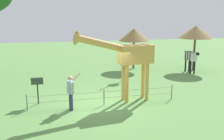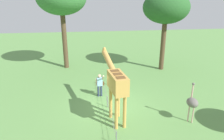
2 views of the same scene
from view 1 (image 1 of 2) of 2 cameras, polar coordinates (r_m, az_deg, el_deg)
name	(u,v)px [view 1 (image 1 of 2)]	position (r m, az deg, el deg)	size (l,w,h in m)	color
ground_plane	(104,104)	(12.40, -1.91, -7.56)	(60.00, 60.00, 0.00)	#60934C
giraffe	(129,57)	(12.32, 3.84, 3.03)	(4.00, 0.99, 3.56)	gold
visitor	(71,91)	(11.51, -9.25, -4.57)	(0.67, 0.58, 1.68)	navy
zebra	(191,57)	(19.56, 17.27, 2.76)	(0.49, 1.81, 1.66)	black
ostrich	(124,63)	(16.48, 2.75, 1.65)	(0.70, 0.56, 2.25)	#CC9E93
shade_hut_near	(134,35)	(20.14, 4.95, 7.87)	(2.44, 2.44, 3.19)	brown
shade_hut_far	(196,32)	(20.47, 18.22, 8.07)	(2.57, 2.57, 3.43)	brown
info_sign	(37,85)	(12.61, -16.40, -3.20)	(0.56, 0.21, 1.32)	black
wire_fence	(104,96)	(12.16, -1.81, -5.95)	(7.05, 0.05, 0.75)	slate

